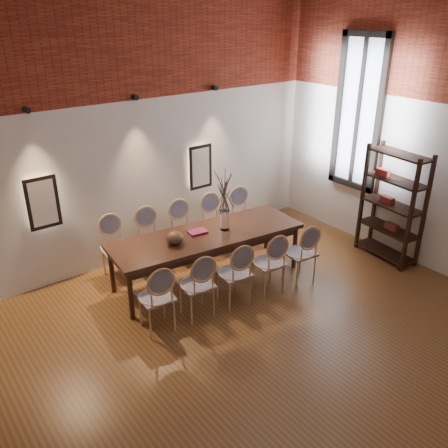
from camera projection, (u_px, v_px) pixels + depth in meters
floor at (283, 379)px, 5.21m from camera, size 7.00×7.00×0.02m
wall_back at (122, 136)px, 6.93m from camera, size 7.00×0.10×4.00m
brick_band_back at (115, 45)px, 6.36m from camera, size 7.00×0.02×1.50m
niche_left at (42, 202)px, 6.44m from camera, size 0.36×0.06×0.66m
niche_right at (199, 167)px, 7.87m from camera, size 0.36×0.06×0.66m
spot_fixture_left at (27, 110)px, 5.89m from camera, size 0.08×0.10×0.08m
spot_fixture_mid at (135, 97)px, 6.72m from camera, size 0.08×0.10×0.08m
spot_fixture_right at (214, 88)px, 7.49m from camera, size 0.08×0.10×0.08m
window_glass at (359, 113)px, 7.66m from camera, size 0.02×0.78×2.38m
window_frame at (358, 113)px, 7.65m from camera, size 0.08×0.90×2.50m
window_mullion at (358, 113)px, 7.65m from camera, size 0.06×0.06×2.40m
dining_table at (208, 257)px, 6.96m from camera, size 2.91×1.23×0.75m
chair_near_a at (156, 297)px, 5.83m from camera, size 0.49×0.49×0.94m
chair_near_b at (197, 284)px, 6.09m from camera, size 0.49×0.49×0.94m
chair_near_c at (234, 273)px, 6.35m from camera, size 0.49×0.49×0.94m
chair_near_d at (268, 262)px, 6.61m from camera, size 0.49×0.49×0.94m
chair_near_e at (300, 253)px, 6.88m from camera, size 0.49×0.49×0.94m
chair_far_a at (116, 249)px, 6.97m from camera, size 0.49×0.49×0.94m
chair_far_b at (152, 240)px, 7.24m from camera, size 0.49×0.49×0.94m
chair_far_c at (185, 232)px, 7.50m from camera, size 0.49×0.49×0.94m
chair_far_d at (216, 225)px, 7.76m from camera, size 0.49×0.49×0.94m
chair_far_e at (245, 217)px, 8.02m from camera, size 0.49×0.49×0.94m
vase at (224, 220)px, 6.88m from camera, size 0.14×0.14×0.30m
dried_branches at (224, 191)px, 6.69m from camera, size 0.50×0.50×0.70m
bowl at (175, 238)px, 6.48m from camera, size 0.24×0.24×0.18m
book at (198, 232)px, 6.82m from camera, size 0.28×0.21×0.03m
shelving_rack at (392, 205)px, 7.39m from camera, size 0.48×1.03×1.80m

